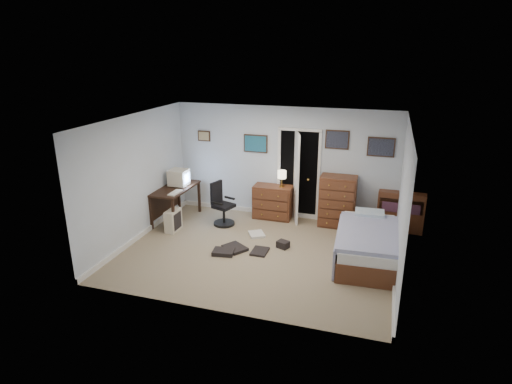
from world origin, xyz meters
TOP-DOWN VIEW (x-y plane):
  - floor at (0.00, 0.00)m, footprint 5.00×4.00m
  - computer_desk at (-2.29, 1.01)m, footprint 0.63×1.34m
  - crt_monitor at (-2.18, 1.16)m, footprint 0.40×0.37m
  - keyboard at (-2.02, 0.66)m, footprint 0.16×0.41m
  - pc_tower at (-2.00, 0.46)m, footprint 0.22×0.43m
  - office_chair at (-1.14, 1.09)m, footprint 0.58×0.58m
  - media_stack at (-2.32, 2.21)m, footprint 0.17×0.17m
  - low_dresser at (-0.18, 1.77)m, footprint 0.86×0.44m
  - table_lamp at (0.02, 1.77)m, footprint 0.19×0.19m
  - doorway at (0.35, 2.27)m, footprint 0.96×1.12m
  - tall_dresser at (1.26, 1.75)m, footprint 0.76×0.45m
  - headboard_bookcase at (2.57, 1.86)m, footprint 0.96×0.30m
  - bed at (1.98, 0.32)m, footprint 1.17×2.06m
  - wall_posters at (0.57, 1.98)m, footprint 4.38×0.04m
  - floor_clutter at (-0.25, 0.09)m, footprint 1.35×1.39m

SIDE VIEW (x-z plane):
  - floor at x=0.00m, z-range -0.02..0.00m
  - floor_clutter at x=-0.25m, z-range -0.03..0.11m
  - pc_tower at x=-2.00m, z-range 0.00..0.46m
  - bed at x=1.98m, z-range -0.02..0.64m
  - office_chair at x=-1.14m, z-range -0.11..0.84m
  - low_dresser at x=-0.18m, z-range 0.00..0.76m
  - media_stack at x=-2.32m, z-range 0.00..0.86m
  - headboard_bookcase at x=2.57m, z-range 0.03..0.88m
  - tall_dresser at x=1.26m, z-range 0.00..1.12m
  - computer_desk at x=-2.29m, z-range 0.21..0.98m
  - keyboard at x=-2.02m, z-range 0.77..0.79m
  - crt_monitor at x=-2.18m, z-range 0.77..1.14m
  - doorway at x=0.35m, z-range -0.02..2.03m
  - table_lamp at x=0.02m, z-range 0.85..1.22m
  - wall_posters at x=0.57m, z-range 1.45..2.05m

